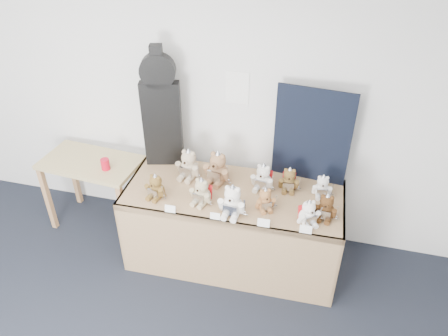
% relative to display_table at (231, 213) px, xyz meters
% --- Properties ---
extents(room_shell, '(6.00, 6.00, 6.00)m').
position_rel_display_table_xyz_m(room_shell, '(-0.10, 0.59, 0.92)').
color(room_shell, silver).
rests_on(room_shell, floor).
extents(display_table, '(1.94, 0.85, 0.80)m').
position_rel_display_table_xyz_m(display_table, '(0.00, 0.00, 0.00)').
color(display_table, '#96744C').
rests_on(display_table, floor).
extents(side_table, '(0.99, 0.60, 0.79)m').
position_rel_display_table_xyz_m(side_table, '(-1.47, 0.22, 0.03)').
color(side_table, tan).
rests_on(side_table, floor).
extents(guitar_case, '(0.36, 0.19, 1.15)m').
position_rel_display_table_xyz_m(guitar_case, '(-0.75, 0.38, 0.73)').
color(guitar_case, black).
rests_on(guitar_case, display_table).
extents(navy_board, '(0.66, 0.09, 0.88)m').
position_rel_display_table_xyz_m(navy_board, '(0.60, 0.46, 0.61)').
color(navy_board, black).
rests_on(navy_board, display_table).
extents(red_cup, '(0.08, 0.08, 0.11)m').
position_rel_display_table_xyz_m(red_cup, '(-1.25, 0.13, 0.22)').
color(red_cup, red).
rests_on(red_cup, side_table).
extents(teddy_front_far_left, '(0.21, 0.18, 0.25)m').
position_rel_display_table_xyz_m(teddy_front_far_left, '(-0.63, -0.15, 0.27)').
color(teddy_front_far_left, brown).
rests_on(teddy_front_far_left, display_table).
extents(teddy_front_left, '(0.22, 0.20, 0.27)m').
position_rel_display_table_xyz_m(teddy_front_left, '(-0.23, -0.12, 0.28)').
color(teddy_front_left, tan).
rests_on(teddy_front_left, display_table).
extents(teddy_front_centre, '(0.25, 0.21, 0.31)m').
position_rel_display_table_xyz_m(teddy_front_centre, '(0.05, -0.20, 0.29)').
color(teddy_front_centre, white).
rests_on(teddy_front_centre, display_table).
extents(teddy_front_right, '(0.19, 0.18, 0.23)m').
position_rel_display_table_xyz_m(teddy_front_right, '(0.30, -0.07, 0.26)').
color(teddy_front_right, '#A36C3D').
rests_on(teddy_front_right, display_table).
extents(teddy_front_far_right, '(0.20, 0.20, 0.25)m').
position_rel_display_table_xyz_m(teddy_front_far_right, '(0.66, -0.16, 0.27)').
color(teddy_front_far_right, white).
rests_on(teddy_front_far_right, display_table).
extents(teddy_front_end, '(0.21, 0.18, 0.26)m').
position_rel_display_table_xyz_m(teddy_front_end, '(0.79, -0.06, 0.27)').
color(teddy_front_end, '#4F321B').
rests_on(teddy_front_end, display_table).
extents(teddy_back_left, '(0.26, 0.23, 0.32)m').
position_rel_display_table_xyz_m(teddy_back_left, '(-0.45, 0.20, 0.30)').
color(teddy_back_left, tan).
rests_on(teddy_back_left, display_table).
extents(teddy_back_centre_left, '(0.28, 0.25, 0.34)m').
position_rel_display_table_xyz_m(teddy_back_centre_left, '(-0.18, 0.20, 0.31)').
color(teddy_back_centre_left, '#9C724E').
rests_on(teddy_back_centre_left, display_table).
extents(teddy_back_centre_right, '(0.23, 0.20, 0.28)m').
position_rel_display_table_xyz_m(teddy_back_centre_right, '(0.23, 0.20, 0.28)').
color(teddy_back_centre_right, white).
rests_on(teddy_back_centre_right, display_table).
extents(teddy_back_right, '(0.20, 0.17, 0.25)m').
position_rel_display_table_xyz_m(teddy_back_right, '(0.45, 0.24, 0.27)').
color(teddy_back_right, brown).
rests_on(teddy_back_right, display_table).
extents(teddy_back_end, '(0.19, 0.16, 0.23)m').
position_rel_display_table_xyz_m(teddy_back_end, '(0.74, 0.23, 0.26)').
color(teddy_back_end, white).
rests_on(teddy_back_end, display_table).
extents(entry_card_a, '(0.09, 0.02, 0.06)m').
position_rel_display_table_xyz_m(entry_card_a, '(-0.44, -0.32, 0.21)').
color(entry_card_a, white).
rests_on(entry_card_a, display_table).
extents(entry_card_b, '(0.08, 0.02, 0.06)m').
position_rel_display_table_xyz_m(entry_card_b, '(-0.06, -0.31, 0.20)').
color(entry_card_b, white).
rests_on(entry_card_b, display_table).
extents(entry_card_c, '(0.10, 0.02, 0.07)m').
position_rel_display_table_xyz_m(entry_card_c, '(0.33, -0.29, 0.21)').
color(entry_card_c, white).
rests_on(entry_card_c, display_table).
extents(entry_card_d, '(0.10, 0.02, 0.07)m').
position_rel_display_table_xyz_m(entry_card_d, '(0.66, -0.28, 0.21)').
color(entry_card_d, white).
rests_on(entry_card_d, display_table).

